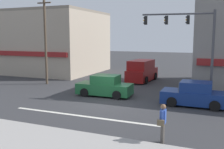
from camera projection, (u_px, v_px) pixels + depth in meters
name	position (u px, v px, depth m)	size (l,w,h in m)	color
ground_plane	(107.00, 102.00, 17.87)	(120.00, 120.00, 0.00)	#333335
lane_marking_stripe	(82.00, 116.00, 14.67)	(9.00, 0.24, 0.01)	silver
building_left_block	(55.00, 42.00, 32.85)	(10.78, 10.58, 7.50)	tan
street_tree	(220.00, 48.00, 20.92)	(3.34, 3.34, 5.17)	#4C3823
utility_pole_near_left	(45.00, 40.00, 24.08)	(1.40, 0.22, 7.84)	brown
traffic_light_mast	(193.00, 38.00, 17.85)	(4.85, 0.84, 6.20)	#47474C
sedan_parked_curbside	(105.00, 86.00, 19.65)	(4.15, 1.99, 1.58)	#1E6033
sedan_crossing_leftbound	(194.00, 95.00, 16.78)	(4.11, 1.90, 1.58)	navy
van_crossing_rightbound	(142.00, 71.00, 26.16)	(2.30, 4.73, 2.11)	maroon
pedestrian_foreground_with_bag	(163.00, 121.00, 10.79)	(0.29, 0.67, 1.67)	#4C4742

